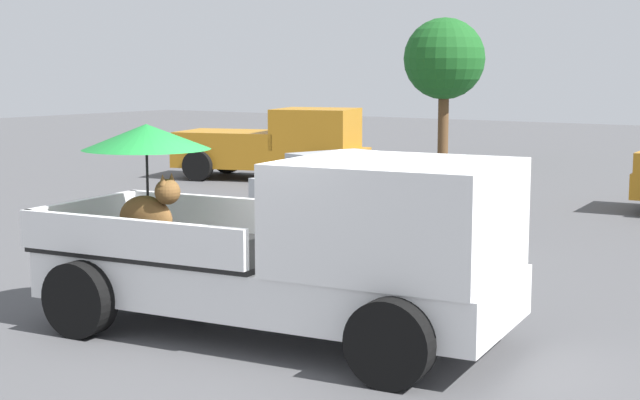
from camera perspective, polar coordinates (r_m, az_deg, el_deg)
ground_plane at (r=10.05m, az=-2.86°, el=-8.10°), size 80.00×80.00×0.00m
pickup_truck_main at (r=9.64m, az=-0.92°, el=-2.80°), size 5.26×2.80×2.17m
pickup_truck_red at (r=23.91m, az=-2.50°, el=3.35°), size 5.12×3.25×1.80m
parked_sedan_near at (r=16.07m, az=2.53°, el=0.65°), size 4.62×2.89×1.33m
tree_by_lot at (r=28.74m, az=7.52°, el=8.40°), size 2.44×2.44×4.30m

